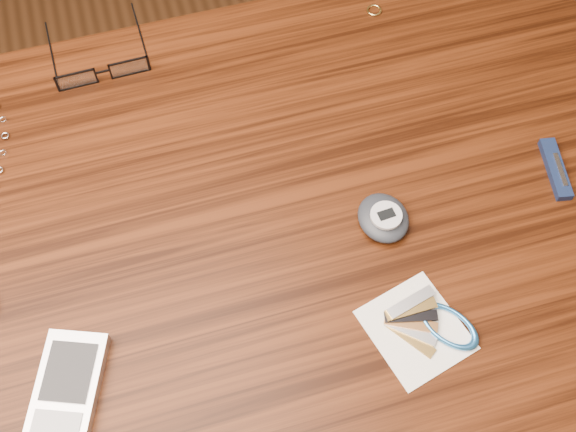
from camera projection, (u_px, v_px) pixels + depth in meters
name	position (u px, v px, depth m)	size (l,w,h in m)	color
ground	(275.00, 413.00, 1.44)	(3.80, 3.80, 0.00)	#472814
desk	(267.00, 280.00, 0.87)	(1.00, 0.70, 0.75)	#361608
eyeglasses	(102.00, 70.00, 0.88)	(0.12, 0.12, 0.03)	black
gold_ring	(374.00, 10.00, 0.95)	(0.02, 0.02, 0.00)	#D7B762
pda_phone	(67.00, 388.00, 0.70)	(0.10, 0.13, 0.02)	#B8B9BD
pedometer	(383.00, 218.00, 0.78)	(0.06, 0.07, 0.03)	black
notepad_keys	(431.00, 326.00, 0.73)	(0.13, 0.12, 0.01)	white
pocket_knife	(556.00, 169.00, 0.82)	(0.03, 0.08, 0.01)	#111B3B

